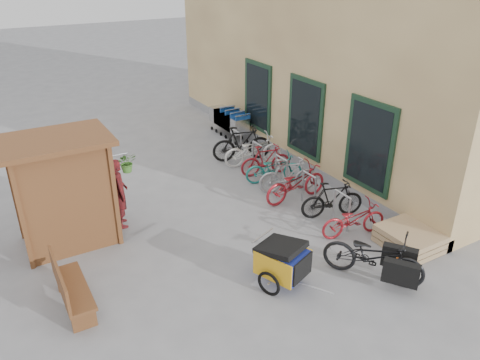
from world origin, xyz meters
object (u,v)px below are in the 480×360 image
pallet_stack (409,239)px  bike_0 (354,219)px  bike_1 (332,199)px  cargo_bike (375,256)px  bike_3 (288,175)px  bench (69,287)px  bike_6 (253,150)px  kiosk (57,178)px  child_trailer (283,260)px  shopping_carts (229,119)px  bike_2 (296,183)px  bike_5 (266,160)px  bike_4 (274,168)px  bike_7 (242,143)px  person_kiosk (119,193)px

pallet_stack → bike_0: (-0.71, 0.97, 0.19)m
bike_0 → bike_1: size_ratio=1.00×
cargo_bike → bike_3: (0.73, 3.87, -0.03)m
bench → bike_6: bearing=32.3°
kiosk → bike_0: size_ratio=1.62×
child_trailer → bike_3: size_ratio=1.00×
child_trailer → shopping_carts: bearing=47.0°
kiosk → bike_2: kiosk is taller
bike_1 → bike_5: bearing=19.6°
bike_0 → bike_4: 3.17m
bike_7 → child_trailer: bearing=173.2°
bench → bike_7: (5.99, 4.32, 0.06)m
person_kiosk → cargo_bike: bearing=-133.9°
bike_4 → bench: bearing=131.8°
child_trailer → bike_6: bearing=42.8°
pallet_stack → bench: bench is taller
cargo_bike → bike_6: (0.87, 5.85, -0.03)m
bench → person_kiosk: 2.93m
bike_7 → cargo_bike: bearing=-170.7°
person_kiosk → bike_7: (4.34, 1.92, -0.28)m
kiosk → person_kiosk: kiosk is taller
kiosk → bike_1: (5.70, -2.01, -1.09)m
bike_1 → bike_3: size_ratio=0.97×
bike_3 → bike_7: size_ratio=0.87×
shopping_carts → bike_2: 5.06m
child_trailer → bike_3: bike_3 is taller
bike_1 → bench: bearing=110.8°
bike_3 → shopping_carts: bearing=8.9°
bike_5 → child_trailer: bearing=162.1°
bike_3 → bike_5: (0.08, 1.20, -0.03)m
bike_1 → bike_5: 2.80m
kiosk → bike_5: 5.80m
bike_0 → bike_3: bearing=12.1°
bike_3 → bike_4: bike_3 is taller
cargo_bike → bike_7: bearing=48.5°
cargo_bike → person_kiosk: (-3.58, 4.41, 0.32)m
bike_1 → bike_6: 3.58m
child_trailer → cargo_bike: bearing=-47.1°
bike_6 → bike_7: bike_7 is taller
bench → cargo_bike: bearing=-20.9°
bike_1 → bike_4: (-0.13, 2.28, -0.04)m
bike_2 → bike_7: bearing=-3.8°
child_trailer → bike_1: size_ratio=1.03×
bike_2 → bike_3: (0.10, 0.47, 0.00)m
bike_0 → bike_6: (0.14, 4.47, 0.07)m
pallet_stack → bike_6: size_ratio=0.67×
bench → bike_5: (6.04, 3.06, -0.04)m
pallet_stack → bike_2: size_ratio=0.66×
bench → bike_5: bearing=27.0°
kiosk → bike_7: kiosk is taller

